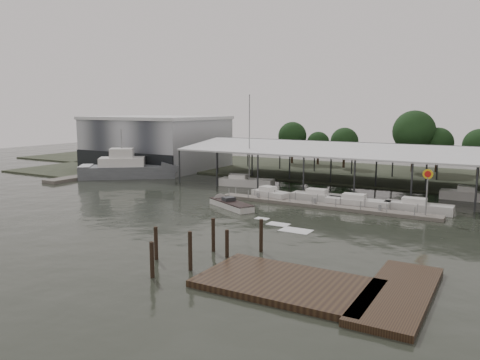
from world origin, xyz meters
The scene contains 18 objects.
ground centered at (0.00, 0.00, 0.00)m, with size 200.00×200.00×0.00m, color #242921.
land_strip_far centered at (0.00, 42.00, 0.10)m, with size 140.00×30.00×0.30m.
land_strip_west centered at (-40.00, 30.00, 0.10)m, with size 20.00×40.00×0.30m.
storage_warehouse centered at (-28.00, 29.94, 5.29)m, with size 24.50×20.50×10.50m.
covered_boat_shed centered at (17.00, 28.00, 6.13)m, with size 58.24×24.00×6.96m.
trawler_dock centered at (-30.00, 14.00, 0.25)m, with size 3.00×18.00×0.50m.
floating_dock centered at (15.00, 10.00, 0.20)m, with size 28.00×2.00×1.40m.
shell_fuel_sign centered at (27.00, 9.99, 3.93)m, with size 1.10×0.18×5.55m.
boardwalk_platform centered at (24.55, -15.27, 0.20)m, with size 15.00×12.00×0.50m.
grey_trawler centered at (-23.32, 16.70, 1.58)m, with size 16.45×14.36×8.84m.
white_sailboat centered at (-0.99, 19.06, 0.67)m, with size 8.82×4.06×14.41m.
speedboat_underway centered at (4.81, 4.36, 0.39)m, with size 17.57×10.25×2.00m.
moored_cruiser_0 centered at (6.98, 11.80, 0.61)m, with size 5.77×3.51×1.70m.
moored_cruiser_1 centered at (13.45, 13.25, 0.61)m, with size 7.53×2.49×1.70m.
moored_cruiser_2 centered at (18.72, 12.12, 0.61)m, with size 7.80×2.51×1.70m.
moored_cruiser_3 centered at (25.66, 13.14, 0.61)m, with size 7.71×2.25×1.70m.
mooring_pilings centered at (13.76, -14.35, 1.08)m, with size 6.70×9.76×3.61m.
horizon_tree_line centered at (23.66, 48.11, 6.21)m, with size 67.89×8.96×11.75m.
Camera 1 is at (34.56, -44.12, 12.14)m, focal length 35.00 mm.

